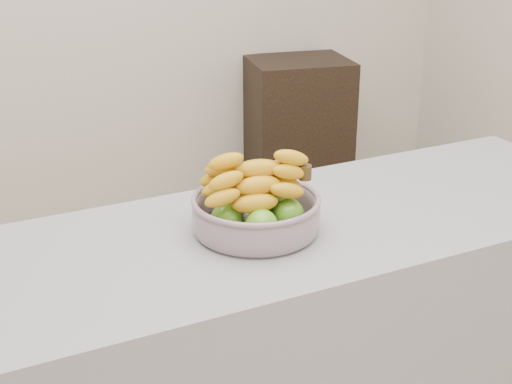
# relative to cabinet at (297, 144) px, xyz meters

# --- Properties ---
(cabinet) EXTENTS (0.55, 0.47, 0.88)m
(cabinet) POSITION_rel_cabinet_xyz_m (0.00, 0.00, 0.00)
(cabinet) COLOR black
(cabinet) RESTS_ON ground
(fruit_bowl) EXTENTS (0.30, 0.30, 0.18)m
(fruit_bowl) POSITION_rel_cabinet_xyz_m (-1.06, -1.69, 0.52)
(fruit_bowl) COLOR #A6B6C7
(fruit_bowl) RESTS_ON counter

